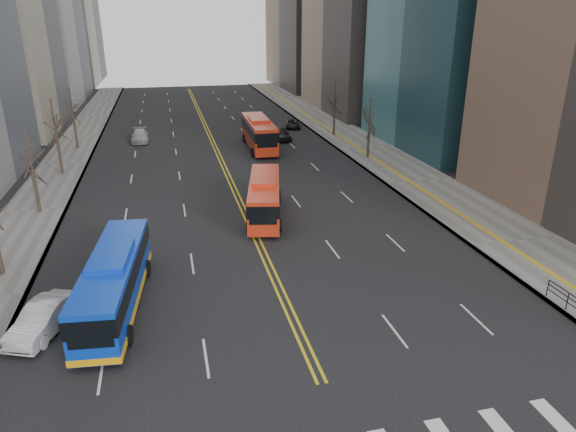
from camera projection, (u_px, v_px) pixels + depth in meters
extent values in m
cube|color=slate|center=(364.00, 147.00, 62.03)|extent=(7.00, 130.00, 0.15)
cube|color=slate|center=(64.00, 164.00, 54.64)|extent=(5.00, 130.00, 0.15)
cube|color=gold|center=(209.00, 137.00, 67.27)|extent=(0.15, 100.00, 0.01)
cube|color=gold|center=(212.00, 137.00, 67.36)|extent=(0.15, 100.00, 0.01)
cylinder|color=black|center=(567.00, 301.00, 27.13)|extent=(0.06, 0.06, 1.00)
cylinder|color=black|center=(548.00, 288.00, 28.49)|extent=(0.06, 0.06, 1.00)
cylinder|color=#33251F|center=(36.00, 192.00, 40.52)|extent=(0.28, 0.28, 3.60)
cylinder|color=#33251F|center=(60.00, 155.00, 50.43)|extent=(0.28, 0.28, 4.00)
cylinder|color=#33251F|center=(76.00, 133.00, 60.43)|extent=(0.28, 0.28, 3.80)
cylinder|color=#33251F|center=(368.00, 143.00, 56.56)|extent=(0.28, 0.28, 3.50)
cylinder|color=#33251F|center=(334.00, 122.00, 67.40)|extent=(0.28, 0.28, 3.75)
cube|color=#0D3CC8|center=(114.00, 280.00, 27.19)|extent=(3.45, 11.25, 2.60)
cube|color=black|center=(113.00, 272.00, 27.00)|extent=(3.52, 11.28, 0.94)
cube|color=#0D3CC8|center=(111.00, 257.00, 26.68)|extent=(2.24, 4.05, 0.40)
cube|color=#FDAF0D|center=(117.00, 299.00, 27.59)|extent=(3.52, 11.28, 0.35)
cylinder|color=black|center=(78.00, 339.00, 24.19)|extent=(0.40, 1.03, 1.00)
cylinder|color=black|center=(128.00, 336.00, 24.47)|extent=(0.40, 1.03, 1.00)
cylinder|color=black|center=(108.00, 271.00, 30.74)|extent=(0.40, 1.03, 1.00)
cylinder|color=black|center=(147.00, 268.00, 31.02)|extent=(0.40, 1.03, 1.00)
cube|color=red|center=(265.00, 197.00, 39.99)|extent=(4.31, 10.20, 2.54)
cube|color=black|center=(264.00, 190.00, 39.80)|extent=(4.37, 10.23, 0.93)
cube|color=red|center=(264.00, 180.00, 39.49)|extent=(2.50, 3.79, 0.40)
cylinder|color=black|center=(248.00, 226.00, 37.40)|extent=(0.50, 1.04, 1.00)
cylinder|color=black|center=(279.00, 225.00, 37.45)|extent=(0.50, 1.04, 1.00)
cylinder|color=black|center=(252.00, 197.00, 43.34)|extent=(0.50, 1.04, 1.00)
cylinder|color=black|center=(279.00, 197.00, 43.39)|extent=(0.50, 1.04, 1.00)
cube|color=red|center=(259.00, 133.00, 60.98)|extent=(2.92, 11.66, 3.02)
cube|color=black|center=(259.00, 128.00, 60.77)|extent=(2.98, 11.68, 1.08)
cube|color=red|center=(259.00, 119.00, 60.39)|extent=(2.21, 4.11, 0.40)
cylinder|color=black|center=(253.00, 152.00, 57.83)|extent=(0.32, 1.01, 1.00)
cylinder|color=black|center=(276.00, 151.00, 58.34)|extent=(0.32, 1.01, 1.00)
cylinder|color=black|center=(244.00, 138.00, 64.60)|extent=(0.32, 1.01, 1.00)
cylinder|color=black|center=(265.00, 137.00, 65.11)|extent=(0.32, 1.01, 1.00)
imported|color=silver|center=(44.00, 318.00, 25.37)|extent=(3.24, 4.98, 1.55)
imported|color=black|center=(281.00, 134.00, 65.48)|extent=(1.99, 4.65, 1.56)
imported|color=#A4A3A9|center=(140.00, 136.00, 64.61)|extent=(2.12, 5.07, 1.46)
imported|color=black|center=(293.00, 124.00, 72.81)|extent=(2.90, 4.61, 1.19)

